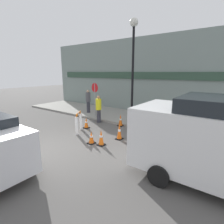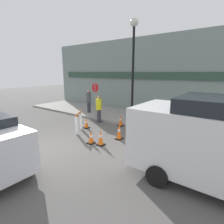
{
  "view_description": "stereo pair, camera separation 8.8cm",
  "coord_description": "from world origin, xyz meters",
  "views": [
    {
      "loc": [
        5.91,
        -3.7,
        3.03
      ],
      "look_at": [
        0.67,
        3.5,
        1.0
      ],
      "focal_mm": 28.0,
      "sensor_mm": 36.0,
      "label": 1
    },
    {
      "loc": [
        5.98,
        -3.65,
        3.03
      ],
      "look_at": [
        0.67,
        3.5,
        1.0
      ],
      "focal_mm": 28.0,
      "sensor_mm": 36.0,
      "label": 2
    }
  ],
  "objects": [
    {
      "name": "traffic_cone_4",
      "position": [
        0.62,
        4.4,
        0.33
      ],
      "size": [
        0.3,
        0.3,
        0.69
      ],
      "color": "black",
      "rests_on": "ground_plane"
    },
    {
      "name": "storefront_facade",
      "position": [
        0.0,
        8.14,
        2.75
      ],
      "size": [
        18.0,
        0.22,
        5.5
      ],
      "color": "gray",
      "rests_on": "ground_plane"
    },
    {
      "name": "traffic_cone_1",
      "position": [
        0.99,
        1.53,
        0.27
      ],
      "size": [
        0.3,
        0.3,
        0.56
      ],
      "color": "black",
      "rests_on": "ground_plane"
    },
    {
      "name": "streetlamp_post",
      "position": [
        1.05,
        4.91,
        3.73
      ],
      "size": [
        0.44,
        0.44,
        5.66
      ],
      "color": "black",
      "rests_on": "sidewalk_slab"
    },
    {
      "name": "ground_plane",
      "position": [
        0.0,
        0.0,
        0.0
      ],
      "size": [
        60.0,
        60.0,
        0.0
      ],
      "primitive_type": "plane",
      "color": "#565451"
    },
    {
      "name": "person_pedestrian",
      "position": [
        -2.94,
        5.49,
        1.01
      ],
      "size": [
        0.44,
        0.44,
        1.67
      ],
      "rotation": [
        0.0,
        0.0,
        3.46
      ],
      "color": "#33333D",
      "rests_on": "sidewalk_slab"
    },
    {
      "name": "sidewalk_slab",
      "position": [
        0.0,
        6.28,
        0.06
      ],
      "size": [
        18.0,
        3.57,
        0.12
      ],
      "color": "gray",
      "rests_on": "ground_plane"
    },
    {
      "name": "traffic_cone_5",
      "position": [
        1.45,
        1.64,
        0.34
      ],
      "size": [
        0.3,
        0.3,
        0.7
      ],
      "color": "black",
      "rests_on": "ground_plane"
    },
    {
      "name": "person_worker",
      "position": [
        -0.89,
        4.25,
        0.89
      ],
      "size": [
        0.49,
        0.49,
        1.66
      ],
      "rotation": [
        0.0,
        0.0,
        -0.68
      ],
      "color": "#33333D",
      "rests_on": "ground_plane"
    },
    {
      "name": "traffic_cone_0",
      "position": [
        -0.7,
        2.96,
        0.29
      ],
      "size": [
        0.3,
        0.3,
        0.6
      ],
      "color": "black",
      "rests_on": "ground_plane"
    },
    {
      "name": "traffic_cone_3",
      "position": [
        1.7,
        2.66,
        0.36
      ],
      "size": [
        0.3,
        0.3,
        0.75
      ],
      "color": "black",
      "rests_on": "ground_plane"
    },
    {
      "name": "stop_sign",
      "position": [
        -1.71,
        4.86,
        1.61
      ],
      "size": [
        0.6,
        0.1,
        2.23
      ],
      "rotation": [
        0.0,
        0.0,
        3.01
      ],
      "color": "gray",
      "rests_on": "sidewalk_slab"
    },
    {
      "name": "barricade_0",
      "position": [
        1.93,
        3.67,
        0.54
      ],
      "size": [
        0.43,
        0.91,
        0.98
      ],
      "rotation": [
        0.0,
        0.0,
        1.92
      ],
      "color": "white",
      "rests_on": "ground_plane"
    },
    {
      "name": "barricade_1",
      "position": [
        -0.57,
        2.28,
        0.56
      ],
      "size": [
        0.56,
        0.81,
        1.04
      ],
      "rotation": [
        0.0,
        0.0,
        5.26
      ],
      "color": "white",
      "rests_on": "ground_plane"
    },
    {
      "name": "traffic_cone_2",
      "position": [
        2.39,
        2.52,
        0.25
      ],
      "size": [
        0.3,
        0.3,
        0.52
      ],
      "color": "black",
      "rests_on": "ground_plane"
    }
  ]
}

